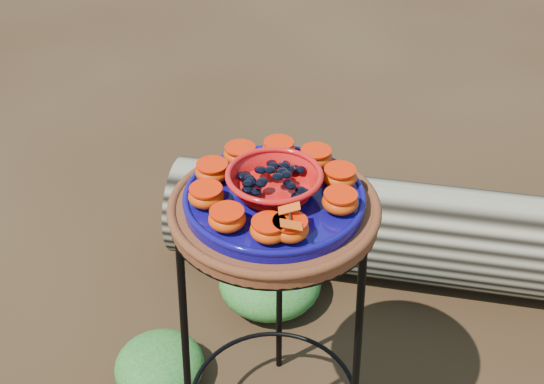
# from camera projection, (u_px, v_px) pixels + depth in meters

# --- Properties ---
(plant_stand) EXTENTS (0.44, 0.44, 0.70)m
(plant_stand) POSITION_uv_depth(u_px,v_px,m) (274.00, 340.00, 1.53)
(plant_stand) COLOR black
(plant_stand) RESTS_ON ground
(terracotta_saucer) EXTENTS (0.40, 0.40, 0.03)m
(terracotta_saucer) POSITION_uv_depth(u_px,v_px,m) (274.00, 211.00, 1.31)
(terracotta_saucer) COLOR #3F2010
(terracotta_saucer) RESTS_ON plant_stand
(cobalt_plate) EXTENTS (0.35, 0.35, 0.02)m
(cobalt_plate) POSITION_uv_depth(u_px,v_px,m) (274.00, 199.00, 1.30)
(cobalt_plate) COLOR #07014C
(cobalt_plate) RESTS_ON terracotta_saucer
(red_bowl) EXTENTS (0.17, 0.17, 0.05)m
(red_bowl) POSITION_uv_depth(u_px,v_px,m) (274.00, 184.00, 1.28)
(red_bowl) COLOR red
(red_bowl) RESTS_ON cobalt_plate
(glass_gems) EXTENTS (0.13, 0.13, 0.02)m
(glass_gems) POSITION_uv_depth(u_px,v_px,m) (274.00, 168.00, 1.26)
(glass_gems) COLOR black
(glass_gems) RESTS_ON red_bowl
(orange_half_0) EXTENTS (0.07, 0.07, 0.04)m
(orange_half_0) POSITION_uv_depth(u_px,v_px,m) (290.00, 229.00, 1.18)
(orange_half_0) COLOR #B61B00
(orange_half_0) RESTS_ON cobalt_plate
(orange_half_1) EXTENTS (0.07, 0.07, 0.04)m
(orange_half_1) POSITION_uv_depth(u_px,v_px,m) (340.00, 202.00, 1.24)
(orange_half_1) COLOR #B61B00
(orange_half_1) RESTS_ON cobalt_plate
(orange_half_2) EXTENTS (0.07, 0.07, 0.04)m
(orange_half_2) POSITION_uv_depth(u_px,v_px,m) (340.00, 177.00, 1.31)
(orange_half_2) COLOR #B61B00
(orange_half_2) RESTS_ON cobalt_plate
(orange_half_3) EXTENTS (0.07, 0.07, 0.04)m
(orange_half_3) POSITION_uv_depth(u_px,v_px,m) (316.00, 158.00, 1.36)
(orange_half_3) COLOR #B61B00
(orange_half_3) RESTS_ON cobalt_plate
(orange_half_4) EXTENTS (0.07, 0.07, 0.04)m
(orange_half_4) POSITION_uv_depth(u_px,v_px,m) (279.00, 149.00, 1.39)
(orange_half_4) COLOR #B61B00
(orange_half_4) RESTS_ON cobalt_plate
(orange_half_5) EXTENTS (0.07, 0.07, 0.04)m
(orange_half_5) POSITION_uv_depth(u_px,v_px,m) (240.00, 155.00, 1.37)
(orange_half_5) COLOR #B61B00
(orange_half_5) RESTS_ON cobalt_plate
(orange_half_6) EXTENTS (0.07, 0.07, 0.04)m
(orange_half_6) POSITION_uv_depth(u_px,v_px,m) (212.00, 172.00, 1.32)
(orange_half_6) COLOR #B61B00
(orange_half_6) RESTS_ON cobalt_plate
(orange_half_7) EXTENTS (0.07, 0.07, 0.04)m
(orange_half_7) POSITION_uv_depth(u_px,v_px,m) (206.00, 196.00, 1.26)
(orange_half_7) COLOR #B61B00
(orange_half_7) RESTS_ON cobalt_plate
(orange_half_8) EXTENTS (0.07, 0.07, 0.04)m
(orange_half_8) POSITION_uv_depth(u_px,v_px,m) (227.00, 219.00, 1.20)
(orange_half_8) COLOR #B61B00
(orange_half_8) RESTS_ON cobalt_plate
(orange_half_9) EXTENTS (0.07, 0.07, 0.04)m
(orange_half_9) POSITION_uv_depth(u_px,v_px,m) (269.00, 230.00, 1.18)
(orange_half_9) COLOR #B61B00
(orange_half_9) RESTS_ON cobalt_plate
(butterfly) EXTENTS (0.09, 0.06, 0.01)m
(butterfly) POSITION_uv_depth(u_px,v_px,m) (290.00, 217.00, 1.16)
(butterfly) COLOR #DD460B
(butterfly) RESTS_ON orange_half_0
(driftwood_log) EXTENTS (1.73, 0.66, 0.32)m
(driftwood_log) POSITION_uv_depth(u_px,v_px,m) (437.00, 235.00, 2.13)
(driftwood_log) COLOR black
(driftwood_log) RESTS_ON ground
(foliage_left) EXTENTS (0.24, 0.24, 0.12)m
(foliage_left) POSITION_uv_depth(u_px,v_px,m) (159.00, 364.00, 1.84)
(foliage_left) COLOR #1A4612
(foliage_left) RESTS_ON ground
(foliage_back) EXTENTS (0.32, 0.32, 0.16)m
(foliage_back) POSITION_uv_depth(u_px,v_px,m) (270.00, 279.00, 2.08)
(foliage_back) COLOR #1A4612
(foliage_back) RESTS_ON ground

